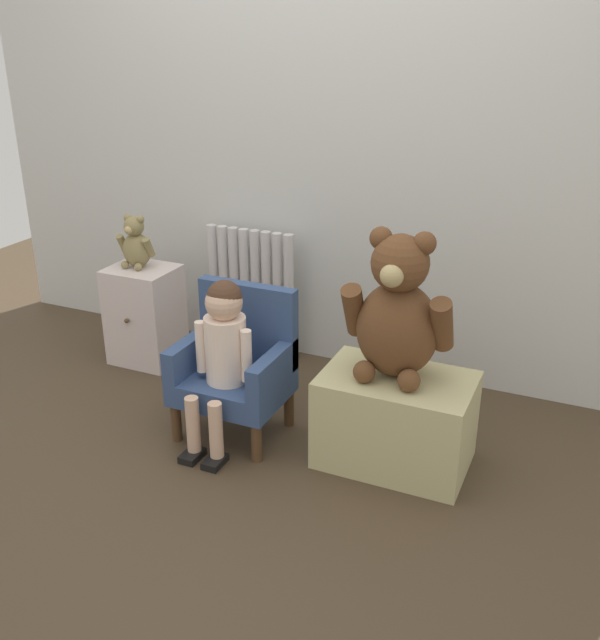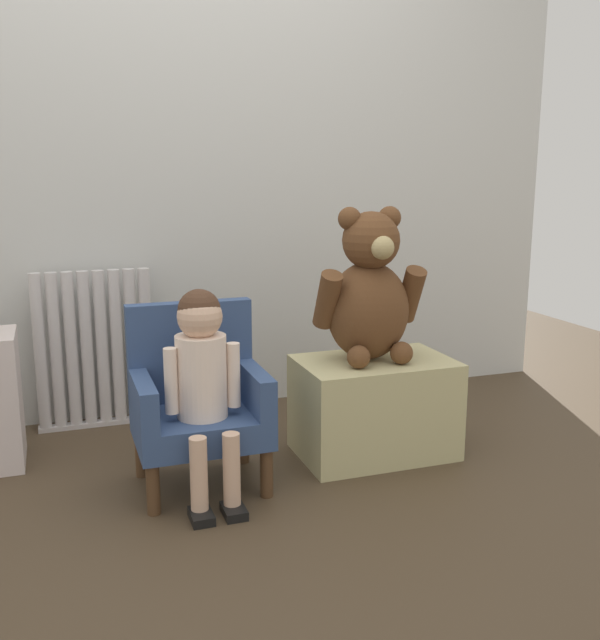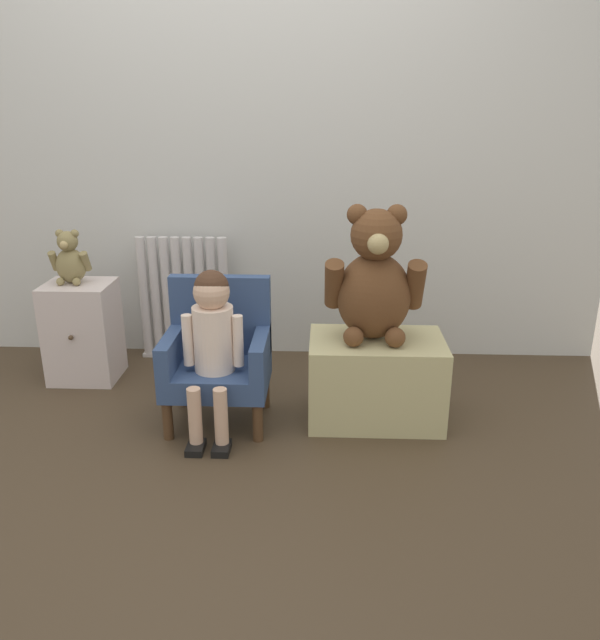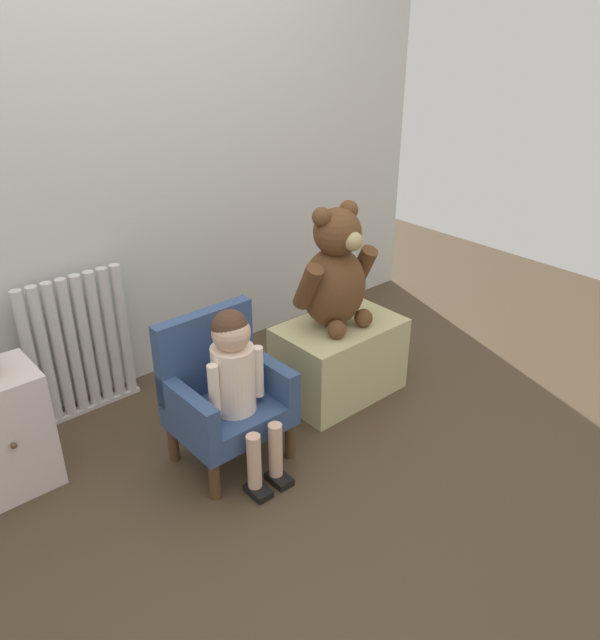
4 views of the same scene
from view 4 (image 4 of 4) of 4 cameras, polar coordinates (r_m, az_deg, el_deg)
ground_plane at (r=2.51m, az=0.06°, el=-16.09°), size 6.00×6.00×0.00m
back_wall at (r=2.94m, az=-16.70°, el=15.73°), size 3.80×0.05×2.40m
radiator at (r=2.99m, az=-19.51°, el=-2.30°), size 0.50×0.05×0.67m
small_dresser at (r=2.68m, az=-25.63°, el=-9.23°), size 0.33×0.30×0.50m
child_armchair at (r=2.57m, az=-7.07°, el=-6.64°), size 0.44×0.37×0.63m
child_figure at (r=2.42m, az=-5.83°, el=-4.69°), size 0.25×0.35×0.70m
low_bench at (r=3.02m, az=3.58°, el=-3.54°), size 0.58×0.38×0.38m
large_teddy_bear at (r=2.83m, az=3.23°, el=4.23°), size 0.42×0.29×0.58m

